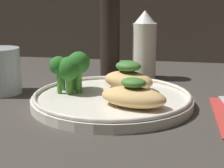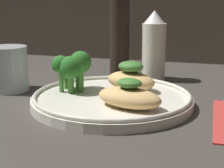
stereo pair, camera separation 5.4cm
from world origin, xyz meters
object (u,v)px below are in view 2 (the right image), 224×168
object	(u,v)px
sauce_bottle	(154,47)
drinking_glass	(8,69)
broccoli_bunch	(73,66)
pepper_grinder	(120,35)
plate	(112,99)

from	to	relation	value
sauce_bottle	drinking_glass	distance (cm)	29.06
broccoli_bunch	pepper_grinder	xyz separation A→B (cm)	(3.13, 18.01, 3.46)
plate	sauce_bottle	bearing A→B (deg)	80.43
plate	broccoli_bunch	world-z (taller)	broccoli_bunch
sauce_bottle	pepper_grinder	distance (cm)	7.61
plate	pepper_grinder	xyz separation A→B (cm)	(-4.02, 19.21, 8.10)
pepper_grinder	sauce_bottle	bearing A→B (deg)	0.00
broccoli_bunch	sauce_bottle	bearing A→B (deg)	60.04
plate	drinking_glass	xyz separation A→B (cm)	(-20.89, 3.24, 3.07)
sauce_bottle	drinking_glass	world-z (taller)	sauce_bottle
plate	sauce_bottle	distance (cm)	20.33
sauce_bottle	plate	bearing A→B (deg)	-99.57
broccoli_bunch	sauce_bottle	size ratio (longest dim) A/B	0.50
pepper_grinder	plate	bearing A→B (deg)	-78.19
sauce_bottle	pepper_grinder	size ratio (longest dim) A/B	0.72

